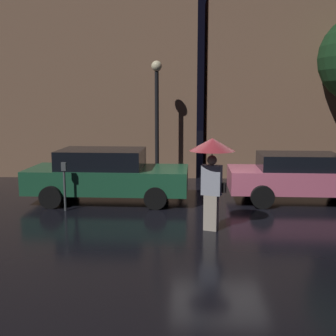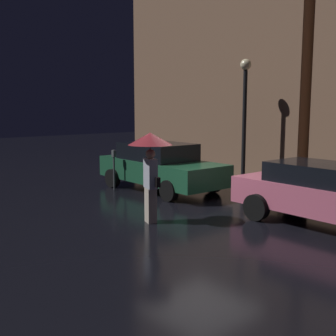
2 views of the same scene
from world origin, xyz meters
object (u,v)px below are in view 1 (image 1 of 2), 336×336
at_px(pedestrian_with_umbrella, 212,159).
at_px(parking_meter, 64,181).
at_px(street_lamp_near, 157,105).
at_px(parked_car_pink, 302,176).
at_px(parked_car_green, 107,174).

distance_m(pedestrian_with_umbrella, parking_meter, 4.17).
relative_size(pedestrian_with_umbrella, street_lamp_near, 0.49).
bearing_deg(pedestrian_with_umbrella, street_lamp_near, -53.99).
relative_size(parked_car_pink, parking_meter, 3.32).
bearing_deg(street_lamp_near, parked_car_pink, -29.98).
distance_m(pedestrian_with_umbrella, street_lamp_near, 5.68).
relative_size(parked_car_green, street_lamp_near, 1.10).
distance_m(parked_car_green, pedestrian_with_umbrella, 4.04).
distance_m(parked_car_pink, parking_meter, 6.72).
bearing_deg(parked_car_pink, parked_car_green, -177.28).
bearing_deg(parked_car_green, parking_meter, -126.32).
xyz_separation_m(parked_car_green, pedestrian_with_umbrella, (2.86, -2.72, 0.85)).
bearing_deg(parked_car_green, parked_car_pink, 3.02).
height_order(parked_car_pink, street_lamp_near, street_lamp_near).
xyz_separation_m(parked_car_pink, pedestrian_with_umbrella, (-2.82, -2.82, 0.89)).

